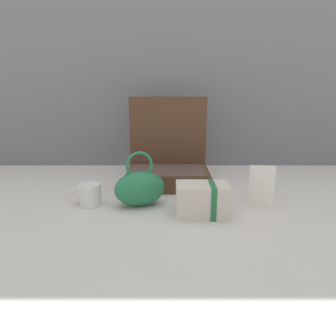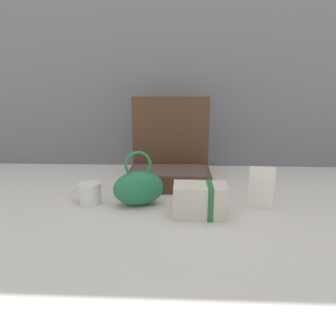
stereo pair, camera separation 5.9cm
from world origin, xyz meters
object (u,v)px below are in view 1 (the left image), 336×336
teal_pouch_handbag (139,188)px  cream_toiletry_bag (203,200)px  coffee_mug (89,194)px  open_suitcase (168,164)px  info_card_left (261,186)px

teal_pouch_handbag → cream_toiletry_bag: size_ratio=1.14×
teal_pouch_handbag → coffee_mug: bearing=176.1°
open_suitcase → coffee_mug: 0.43m
cream_toiletry_bag → info_card_left: (0.23, 0.08, 0.02)m
coffee_mug → info_card_left: size_ratio=0.73×
cream_toiletry_bag → info_card_left: size_ratio=1.17×
teal_pouch_handbag → coffee_mug: 0.21m
open_suitcase → coffee_mug: bearing=-138.4°
open_suitcase → teal_pouch_handbag: size_ratio=1.87×
coffee_mug → info_card_left: (0.67, -0.02, 0.04)m
cream_toiletry_bag → info_card_left: info_card_left is taller
open_suitcase → teal_pouch_handbag: (-0.11, -0.29, -0.02)m
teal_pouch_handbag → info_card_left: 0.47m
info_card_left → cream_toiletry_bag: bearing=-148.7°
open_suitcase → cream_toiletry_bag: bearing=-72.0°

